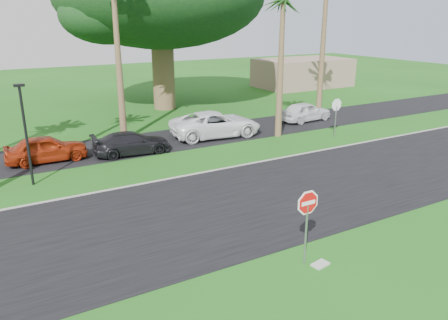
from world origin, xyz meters
TOP-DOWN VIEW (x-y plane):
  - ground at (0.00, 0.00)m, footprint 120.00×120.00m
  - road at (0.00, 2.00)m, footprint 120.00×8.00m
  - parking_strip at (0.00, 12.50)m, footprint 120.00×5.00m
  - curb at (0.00, 6.05)m, footprint 120.00×0.12m
  - stop_sign_near at (0.50, -3.00)m, footprint 1.05×0.07m
  - stop_sign_far at (12.00, 8.00)m, footprint 1.05×0.07m
  - palm_right_near at (9.00, 10.00)m, footprint 5.00×5.00m
  - streetlight_right at (-6.00, 8.50)m, footprint 0.45×0.25m
  - building_far at (24.00, 26.00)m, footprint 10.00×6.00m
  - car_red at (-4.88, 11.74)m, footprint 4.19×1.73m
  - car_dark at (-0.52, 10.85)m, footprint 4.41×1.99m
  - car_minivan at (5.40, 11.84)m, footprint 6.07×3.27m
  - car_pickup at (13.24, 12.44)m, footprint 4.26×2.03m
  - utility_slab at (0.91, -3.30)m, footprint 0.60×0.44m

SIDE VIEW (x-z plane):
  - ground at x=0.00m, z-range 0.00..0.00m
  - road at x=0.00m, z-range 0.00..0.02m
  - parking_strip at x=0.00m, z-range 0.00..0.02m
  - curb at x=0.00m, z-range 0.00..0.06m
  - utility_slab at x=0.91m, z-range 0.00..0.06m
  - car_dark at x=-0.52m, z-range 0.00..1.25m
  - car_pickup at x=13.24m, z-range 0.00..1.41m
  - car_red at x=-4.88m, z-range 0.00..1.42m
  - car_minivan at x=5.40m, z-range 0.00..1.62m
  - building_far at x=24.00m, z-range 0.00..3.00m
  - stop_sign_near at x=0.50m, z-range 0.46..3.09m
  - stop_sign_far at x=12.00m, z-range 0.46..3.09m
  - streetlight_right at x=-6.00m, z-range 0.33..4.97m
  - palm_right_near at x=9.00m, z-range 3.44..12.94m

